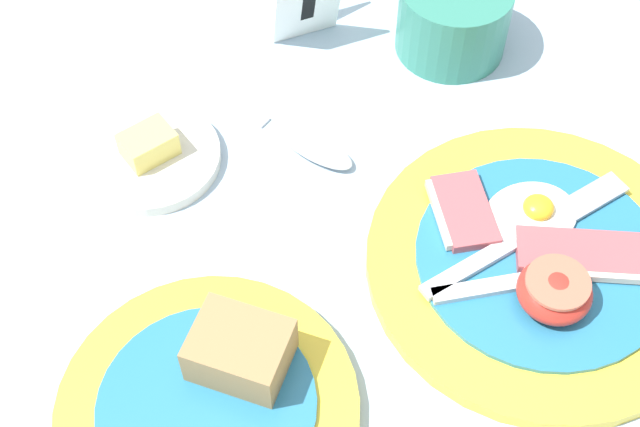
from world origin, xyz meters
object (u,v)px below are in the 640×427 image
(butter_dish, at_px, (151,155))
(teaspoon_by_saucer, at_px, (288,133))
(breakfast_plate, at_px, (540,262))
(bread_plate, at_px, (213,400))
(sugar_cup, at_px, (454,16))

(butter_dish, relative_size, teaspoon_by_saucer, 0.62)
(breakfast_plate, height_order, bread_plate, bread_plate)
(breakfast_plate, relative_size, sugar_cup, 2.64)
(bread_plate, distance_m, teaspoon_by_saucer, 0.24)
(breakfast_plate, bearing_deg, bread_plate, 179.91)
(butter_dish, bearing_deg, teaspoon_by_saucer, -12.04)
(bread_plate, relative_size, sugar_cup, 2.08)
(bread_plate, distance_m, butter_dish, 0.22)
(bread_plate, relative_size, butter_dish, 1.81)
(bread_plate, xyz_separation_m, teaspoon_by_saucer, (0.14, 0.19, -0.01))
(breakfast_plate, distance_m, bread_plate, 0.25)
(breakfast_plate, relative_size, bread_plate, 1.27)
(sugar_cup, xyz_separation_m, teaspoon_by_saucer, (-0.17, -0.04, -0.03))
(breakfast_plate, distance_m, butter_dish, 0.31)
(teaspoon_by_saucer, bearing_deg, butter_dish, -130.67)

